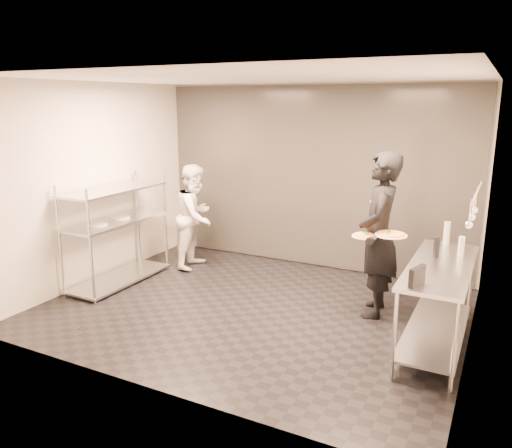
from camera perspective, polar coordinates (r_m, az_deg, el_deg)
The scene contains 13 objects.
room_shell at distance 6.99m, azimuth 3.97°, elevation 4.48°, with size 5.00×4.00×2.80m.
pass_rack at distance 7.30m, azimuth -15.66°, elevation -0.67°, with size 0.60×1.60×1.50m.
prep_counter at distance 5.54m, azimuth 20.12°, elevation -7.24°, with size 0.60×1.80×0.92m.
utensil_rail at distance 5.27m, azimuth 23.62°, elevation 1.84°, with size 0.07×1.20×0.31m.
waiter at distance 6.09m, azimuth 13.84°, elevation -1.26°, with size 0.72×0.47×1.98m, color black.
chef at distance 7.77m, azimuth -6.91°, elevation 0.87°, with size 0.78×0.61×1.61m, color white.
pizza_plate_near at distance 5.88m, azimuth 12.28°, elevation -1.29°, with size 0.29×0.29×0.05m.
pizza_plate_far at distance 5.81m, azimuth 15.17°, elevation -1.14°, with size 0.36×0.36×0.05m.
salad_plate at distance 6.28m, azimuth 14.14°, elevation 2.64°, with size 0.27×0.27×0.07m.
pos_monitor at distance 4.75m, azimuth 17.94°, elevation -5.67°, with size 0.05×0.24×0.17m, color black.
bottle_green at distance 6.18m, azimuth 20.96°, elevation -0.97°, with size 0.07×0.07×0.27m, color #919D90.
bottle_clear at distance 5.77m, azimuth 22.40°, elevation -2.38°, with size 0.07×0.07×0.22m, color #919D90.
bottle_dark at distance 5.63m, azimuth 19.93°, elevation -2.50°, with size 0.06×0.06×0.22m, color black.
Camera 1 is at (2.69, -5.17, 2.54)m, focal length 35.00 mm.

